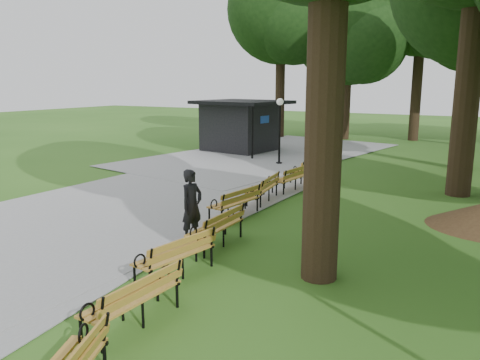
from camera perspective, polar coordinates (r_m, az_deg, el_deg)
The scene contains 12 objects.
ground at distance 10.89m, azimuth -6.84°, elevation -8.55°, with size 100.00×100.00×0.00m, color #2F641C.
path at distance 15.54m, azimuth -12.29°, elevation -2.44°, with size 12.00×38.00×0.06m, color #98989B.
person at distance 11.31m, azimuth -5.81°, elevation -3.10°, with size 0.64×0.42×1.75m, color black.
kiosk at distance 26.18m, azimuth -0.08°, elevation 6.51°, with size 4.43×3.85×2.77m, color black, non-canonical shape.
lamp_post at distance 21.84m, azimuth 4.80°, elevation 7.56°, with size 0.32×0.32×3.03m.
bench_1 at distance 7.82m, azimuth -12.85°, elevation -13.67°, with size 1.90×0.64×0.88m, color #B57E29, non-canonical shape.
bench_2 at distance 9.47m, azimuth -7.84°, elevation -8.89°, with size 1.90×0.64×0.88m, color #B57E29, non-canonical shape.
bench_3 at distance 11.09m, azimuth -2.98°, elevation -5.70°, with size 1.90×0.64×0.88m, color #B57E29, non-canonical shape.
bench_4 at distance 13.33m, azimuth -0.71°, elevation -2.70°, with size 1.90×0.64×0.88m, color #B57E29, non-canonical shape.
bench_5 at distance 15.08m, azimuth 2.70°, elevation -1.00°, with size 1.90×0.64×0.88m, color #B57E29, non-canonical shape.
bench_6 at distance 16.76m, azimuth 6.02°, elevation 0.23°, with size 1.90×0.64×0.88m, color #B57E29, non-canonical shape.
bench_7 at distance 18.50m, azimuth 7.92°, elevation 1.27°, with size 1.90×0.64×0.88m, color #B57E29, non-canonical shape.
Camera 1 is at (6.08, -8.22, 3.75)m, focal length 35.54 mm.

